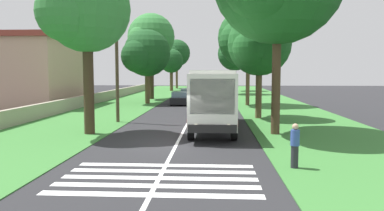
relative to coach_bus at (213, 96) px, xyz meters
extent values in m
plane|color=#262628|center=(-5.15, 1.80, -2.15)|extent=(160.00, 160.00, 0.00)
cube|color=#387533|center=(9.85, 10.00, -2.13)|extent=(120.00, 8.00, 0.04)
cube|color=#387533|center=(9.85, -6.40, -2.13)|extent=(120.00, 8.00, 0.04)
cube|color=silver|center=(9.85, 1.80, -2.14)|extent=(110.00, 0.16, 0.01)
cube|color=silver|center=(-0.03, 0.00, -0.05)|extent=(11.00, 2.50, 2.90)
cube|color=slate|center=(0.27, 0.00, 0.48)|extent=(9.68, 2.54, 0.85)
cube|color=slate|center=(-5.49, 0.00, 0.30)|extent=(0.08, 2.20, 1.74)
cube|color=red|center=(-0.03, 0.00, -1.05)|extent=(10.78, 2.53, 0.36)
cube|color=silver|center=(-0.03, 0.00, 1.49)|extent=(10.56, 2.30, 0.18)
cube|color=black|center=(-5.61, 0.00, -1.28)|extent=(0.16, 2.40, 0.40)
sphere|color=#F2EDCC|center=(-5.55, 0.80, -1.15)|extent=(0.24, 0.24, 0.24)
sphere|color=#F2EDCC|center=(-5.55, -0.81, -1.15)|extent=(0.24, 0.24, 0.24)
cylinder|color=black|center=(-3.93, 1.15, -1.60)|extent=(1.10, 0.32, 1.10)
cylinder|color=black|center=(3.47, 1.15, -1.60)|extent=(1.10, 0.32, 1.10)
cylinder|color=black|center=(-3.93, -1.15, -1.60)|extent=(1.10, 0.32, 1.10)
cylinder|color=black|center=(3.47, -1.15, -1.60)|extent=(1.10, 0.32, 1.10)
cube|color=silver|center=(-13.10, 1.80, -2.14)|extent=(0.45, 6.80, 0.01)
cube|color=silver|center=(-12.20, 1.80, -2.14)|extent=(0.45, 6.80, 0.01)
cube|color=silver|center=(-11.30, 1.80, -2.14)|extent=(0.45, 6.80, 0.01)
cube|color=silver|center=(-10.40, 1.80, -2.14)|extent=(0.45, 6.80, 0.01)
cube|color=silver|center=(-9.50, 1.80, -2.14)|extent=(0.45, 6.80, 0.01)
cube|color=black|center=(17.46, 3.68, -1.62)|extent=(4.30, 1.75, 0.70)
cube|color=slate|center=(17.36, 3.68, -0.99)|extent=(2.00, 1.61, 0.55)
cylinder|color=black|center=(16.11, 4.46, -1.83)|extent=(0.64, 0.22, 0.64)
cylinder|color=black|center=(18.81, 4.46, -1.83)|extent=(0.64, 0.22, 0.64)
cylinder|color=black|center=(16.11, 2.90, -1.83)|extent=(0.64, 0.22, 0.64)
cylinder|color=black|center=(18.81, 2.90, -1.83)|extent=(0.64, 0.22, 0.64)
cube|color=#B7A893|center=(24.91, 3.34, -1.62)|extent=(4.30, 1.75, 0.70)
cube|color=slate|center=(24.81, 3.34, -0.99)|extent=(2.00, 1.61, 0.55)
cylinder|color=black|center=(23.56, 4.12, -1.83)|extent=(0.64, 0.22, 0.64)
cylinder|color=black|center=(26.26, 4.12, -1.83)|extent=(0.64, 0.22, 0.64)
cylinder|color=black|center=(23.56, 2.56, -1.83)|extent=(0.64, 0.22, 0.64)
cylinder|color=black|center=(26.26, 2.56, -1.83)|extent=(0.64, 0.22, 0.64)
cube|color=black|center=(30.20, -0.16, -1.62)|extent=(4.30, 1.75, 0.70)
cube|color=slate|center=(30.10, -0.16, -0.99)|extent=(2.00, 1.61, 0.55)
cylinder|color=black|center=(28.85, 0.62, -1.83)|extent=(0.64, 0.22, 0.64)
cylinder|color=black|center=(31.55, 0.62, -1.83)|extent=(0.64, 0.22, 0.64)
cylinder|color=black|center=(28.85, -0.94, -1.83)|extent=(0.64, 0.22, 0.64)
cylinder|color=black|center=(31.55, -0.94, -1.83)|extent=(0.64, 0.22, 0.64)
cylinder|color=brown|center=(57.24, 7.93, 0.86)|extent=(0.48, 0.48, 5.93)
sphere|color=#19471E|center=(57.24, 7.93, 5.40)|extent=(5.73, 5.73, 5.73)
sphere|color=#19471E|center=(58.96, 7.93, 4.97)|extent=(3.84, 3.84, 3.84)
sphere|color=#19471E|center=(55.81, 8.78, 4.97)|extent=(4.21, 4.21, 4.21)
cylinder|color=brown|center=(18.71, 7.48, 0.01)|extent=(0.52, 0.52, 4.24)
sphere|color=#19471E|center=(18.71, 7.48, 3.58)|extent=(5.27, 5.27, 5.27)
sphere|color=#19471E|center=(20.29, 7.48, 3.19)|extent=(3.54, 3.54, 3.54)
sphere|color=#19471E|center=(17.39, 8.27, 3.19)|extent=(3.66, 3.66, 3.66)
cylinder|color=brown|center=(46.76, 7.90, 0.07)|extent=(0.59, 0.59, 4.35)
sphere|color=#19471E|center=(46.76, 7.90, 3.47)|extent=(4.45, 4.45, 4.45)
sphere|color=#19471E|center=(48.10, 7.90, 3.13)|extent=(2.81, 2.81, 2.81)
sphere|color=#19471E|center=(45.65, 8.56, 3.13)|extent=(3.05, 3.05, 3.05)
cylinder|color=#3D2D1E|center=(-2.39, 7.19, 0.81)|extent=(0.60, 0.60, 5.83)
sphere|color=#337A38|center=(-2.39, 7.19, 5.09)|extent=(4.96, 4.96, 4.96)
sphere|color=#337A38|center=(-0.90, 7.19, 4.71)|extent=(3.05, 3.05, 3.05)
sphere|color=#337A38|center=(-3.63, 7.93, 4.71)|extent=(3.23, 3.23, 3.23)
cylinder|color=#3D2D1E|center=(25.73, 8.15, 1.09)|extent=(0.58, 0.58, 6.40)
sphere|color=#337A38|center=(25.73, 8.15, 5.97)|extent=(6.12, 6.12, 6.12)
sphere|color=#337A38|center=(27.56, 8.15, 5.51)|extent=(3.86, 3.86, 3.86)
sphere|color=#337A38|center=(24.20, 9.06, 5.51)|extent=(3.68, 3.68, 3.68)
cylinder|color=brown|center=(17.19, -3.68, 0.60)|extent=(0.42, 0.42, 5.41)
sphere|color=#1E5623|center=(17.19, -3.68, 5.09)|extent=(6.47, 6.47, 6.47)
sphere|color=#1E5623|center=(19.13, -3.68, 4.60)|extent=(3.66, 3.66, 3.66)
sphere|color=#1E5623|center=(15.57, -2.71, 4.60)|extent=(4.27, 4.27, 4.27)
cylinder|color=brown|center=(47.16, -3.87, 0.87)|extent=(0.40, 0.40, 5.95)
sphere|color=#286B2D|center=(47.16, -3.87, 5.13)|extent=(4.66, 4.66, 4.66)
sphere|color=#286B2D|center=(48.56, -3.87, 4.78)|extent=(3.18, 3.18, 3.18)
sphere|color=#286B2D|center=(46.00, -3.17, 4.78)|extent=(2.98, 2.98, 2.98)
cylinder|color=#4C3826|center=(-1.85, -3.65, 1.31)|extent=(0.50, 0.50, 6.84)
cylinder|color=brown|center=(37.01, -3.31, 0.36)|extent=(0.53, 0.53, 4.93)
sphere|color=#19471E|center=(37.01, -3.31, 4.30)|extent=(5.38, 5.38, 5.38)
sphere|color=#19471E|center=(38.62, -3.31, 3.90)|extent=(3.52, 3.52, 3.52)
sphere|color=#19471E|center=(35.67, -2.50, 3.90)|extent=(3.42, 3.42, 3.42)
cylinder|color=brown|center=(5.76, -3.54, 0.09)|extent=(0.48, 0.48, 4.39)
sphere|color=#1E5623|center=(5.76, -3.54, 3.63)|extent=(4.89, 4.89, 4.89)
sphere|color=#1E5623|center=(7.23, -3.54, 3.26)|extent=(3.39, 3.39, 3.39)
sphere|color=#1E5623|center=(4.54, -2.81, 3.26)|extent=(2.79, 2.79, 2.79)
cylinder|color=#473828|center=(2.85, 6.85, 2.33)|extent=(0.24, 0.24, 8.87)
cube|color=#3D3326|center=(2.85, 6.85, 6.16)|extent=(0.12, 1.40, 0.12)
cube|color=#9E937F|center=(14.85, 13.40, -1.54)|extent=(70.00, 0.40, 1.14)
cube|color=tan|center=(15.62, 19.13, 1.32)|extent=(10.06, 7.62, 6.94)
cube|color=brown|center=(15.62, 19.13, 5.06)|extent=(10.66, 8.22, 0.54)
cylinder|color=#26262D|center=(-9.75, -3.13, -1.68)|extent=(0.28, 0.28, 0.85)
cylinder|color=#334C99|center=(-9.75, -3.13, -0.96)|extent=(0.34, 0.34, 0.60)
sphere|color=tan|center=(-9.75, -3.13, -0.54)|extent=(0.24, 0.24, 0.24)
camera|label=1|loc=(-24.10, -0.09, 1.54)|focal=35.70mm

